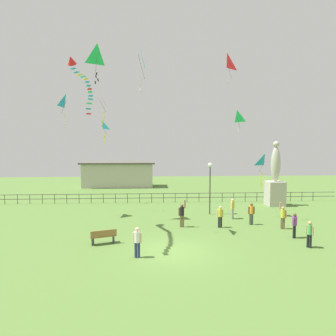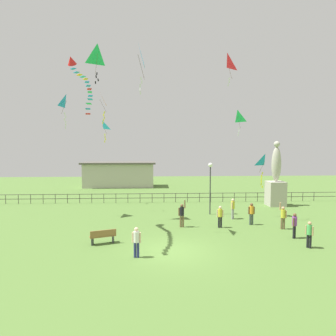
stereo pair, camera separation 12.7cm
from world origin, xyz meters
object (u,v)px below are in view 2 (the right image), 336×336
at_px(person_6, 283,216).
at_px(person_7, 182,214).
at_px(lamppost, 210,177).
at_px(person_2, 220,215).
at_px(person_3, 294,224).
at_px(person_0, 136,240).
at_px(person_4, 309,233).
at_px(kite_0, 102,126).
at_px(person_5, 251,212).
at_px(kite_4, 265,163).
at_px(kite_1, 98,55).
at_px(statue_monument, 276,184).
at_px(kite_5, 237,117).
at_px(kite_7, 100,100).
at_px(person_1, 233,207).
at_px(kite_3, 66,102).
at_px(kite_2, 227,63).
at_px(kite_6, 138,56).
at_px(park_bench, 103,236).
at_px(streamer_kite, 74,65).

xyz_separation_m(person_6, person_7, (-6.90, 0.86, 0.04)).
distance_m(lamppost, person_6, 6.63).
xyz_separation_m(person_2, person_3, (4.07, -2.60, 0.02)).
height_order(person_0, person_4, person_0).
height_order(person_7, kite_0, kite_0).
distance_m(person_5, kite_4, 4.40).
height_order(person_5, kite_1, kite_1).
relative_size(lamppost, kite_4, 1.61).
bearing_deg(kite_1, statue_monument, 17.97).
height_order(statue_monument, kite_5, kite_5).
height_order(person_6, kite_7, kite_7).
height_order(person_0, person_1, person_1).
bearing_deg(person_0, kite_3, 123.08).
bearing_deg(kite_5, person_4, -86.78).
bearing_deg(person_2, statue_monument, 46.28).
height_order(person_0, kite_1, kite_1).
bearing_deg(person_0, kite_0, 105.59).
relative_size(lamppost, kite_2, 1.75).
xyz_separation_m(person_0, person_2, (5.54, 5.32, -0.03)).
bearing_deg(kite_5, kite_6, -134.49).
xyz_separation_m(kite_3, kite_6, (5.89, -5.00, 2.18)).
xyz_separation_m(person_7, kite_2, (3.52, 1.79, 10.92)).
height_order(lamppost, person_4, lamppost).
bearing_deg(person_7, kite_7, 141.06).
bearing_deg(kite_0, park_bench, -80.81).
bearing_deg(kite_4, kite_1, -177.96).
relative_size(person_1, person_7, 0.83).
distance_m(person_3, kite_0, 19.33).
bearing_deg(lamppost, streamer_kite, -158.50).
xyz_separation_m(kite_1, kite_4, (12.86, 0.46, -7.98)).
bearing_deg(kite_3, kite_4, -3.89).
distance_m(park_bench, person_4, 11.75).
relative_size(person_7, streamer_kite, 0.31).
xyz_separation_m(person_1, kite_1, (-10.27, -0.17, 11.47)).
bearing_deg(person_1, person_2, -122.71).
bearing_deg(kite_0, person_5, -35.59).
bearing_deg(lamppost, kite_7, 171.05).
distance_m(person_2, person_7, 2.68).
bearing_deg(person_3, kite_1, 159.20).
bearing_deg(kite_5, streamer_kite, -149.73).
bearing_deg(person_3, lamppost, 120.94).
distance_m(person_0, person_2, 7.68).
bearing_deg(kite_4, kite_6, -157.95).
height_order(kite_6, streamer_kite, kite_6).
height_order(person_7, kite_6, kite_6).
distance_m(kite_3, kite_5, 15.41).
bearing_deg(kite_7, person_0, -71.57).
xyz_separation_m(lamppost, person_2, (-0.07, -4.07, -2.28)).
xyz_separation_m(person_2, kite_4, (4.15, 2.72, 3.53)).
bearing_deg(lamppost, person_3, -59.06).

